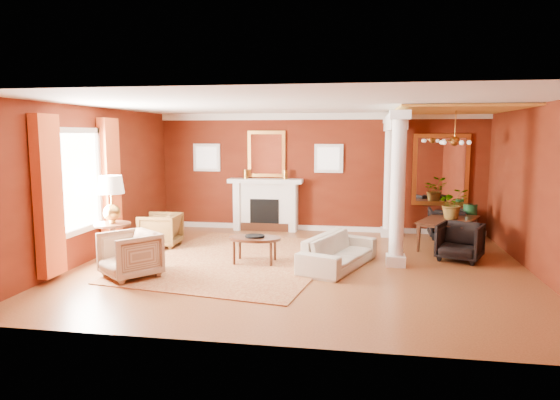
% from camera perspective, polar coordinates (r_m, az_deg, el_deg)
% --- Properties ---
extents(ground, '(8.00, 8.00, 0.00)m').
position_cam_1_polar(ground, '(9.17, 2.41, -7.54)').
color(ground, brown).
rests_on(ground, ground).
extents(room_shell, '(8.04, 7.04, 2.92)m').
position_cam_1_polar(room_shell, '(8.86, 2.48, 5.16)').
color(room_shell, '#5B1D0C').
rests_on(room_shell, ground).
extents(fireplace, '(1.85, 0.42, 1.29)m').
position_cam_1_polar(fireplace, '(12.46, -1.66, -0.52)').
color(fireplace, white).
rests_on(fireplace, ground).
extents(overmantel_mirror, '(0.95, 0.07, 1.15)m').
position_cam_1_polar(overmantel_mirror, '(12.48, -1.56, 5.28)').
color(overmantel_mirror, gold).
rests_on(overmantel_mirror, fireplace).
extents(flank_window_left, '(0.70, 0.07, 0.70)m').
position_cam_1_polar(flank_window_left, '(12.88, -8.36, 4.83)').
color(flank_window_left, white).
rests_on(flank_window_left, room_shell).
extents(flank_window_right, '(0.70, 0.07, 0.70)m').
position_cam_1_polar(flank_window_right, '(12.30, 5.59, 4.75)').
color(flank_window_right, white).
rests_on(flank_window_right, room_shell).
extents(left_window, '(0.21, 2.55, 2.60)m').
position_cam_1_polar(left_window, '(9.62, -21.71, 1.27)').
color(left_window, white).
rests_on(left_window, room_shell).
extents(column_front, '(0.36, 0.36, 2.80)m').
position_cam_1_polar(column_front, '(9.16, 13.31, 1.34)').
color(column_front, white).
rests_on(column_front, ground).
extents(column_back, '(0.36, 0.36, 2.80)m').
position_cam_1_polar(column_back, '(11.85, 12.43, 2.70)').
color(column_back, white).
rests_on(column_back, ground).
extents(header_beam, '(0.30, 3.20, 0.32)m').
position_cam_1_polar(header_beam, '(10.71, 12.92, 8.59)').
color(header_beam, white).
rests_on(header_beam, column_front).
extents(amber_ceiling, '(2.30, 3.40, 0.04)m').
position_cam_1_polar(amber_ceiling, '(10.70, 19.25, 9.71)').
color(amber_ceiling, gold).
rests_on(amber_ceiling, room_shell).
extents(dining_mirror, '(1.30, 0.07, 1.70)m').
position_cam_1_polar(dining_mirror, '(12.41, 17.89, 3.29)').
color(dining_mirror, gold).
rests_on(dining_mirror, room_shell).
extents(chandelier, '(0.60, 0.62, 0.75)m').
position_cam_1_polar(chandelier, '(10.75, 19.33, 6.38)').
color(chandelier, '#B8893A').
rests_on(chandelier, room_shell).
extents(crown_trim, '(8.00, 0.08, 0.16)m').
position_cam_1_polar(crown_trim, '(12.31, 4.47, 9.51)').
color(crown_trim, white).
rests_on(crown_trim, room_shell).
extents(base_trim, '(8.00, 0.08, 0.12)m').
position_cam_1_polar(base_trim, '(12.51, 4.34, -3.22)').
color(base_trim, white).
rests_on(base_trim, ground).
extents(rug, '(3.99, 4.91, 0.02)m').
position_cam_1_polar(rug, '(9.63, -4.69, -6.78)').
color(rug, maroon).
rests_on(rug, ground).
extents(sofa, '(1.22, 2.05, 0.77)m').
position_cam_1_polar(sofa, '(9.09, 6.71, -5.22)').
color(sofa, beige).
rests_on(sofa, ground).
extents(armchair_leopard, '(0.76, 0.81, 0.79)m').
position_cam_1_polar(armchair_leopard, '(10.93, -13.51, -3.17)').
color(armchair_leopard, black).
rests_on(armchair_leopard, ground).
extents(armchair_stripe, '(1.13, 1.12, 0.85)m').
position_cam_1_polar(armchair_stripe, '(8.71, -16.79, -5.78)').
color(armchair_stripe, tan).
rests_on(armchair_stripe, ground).
extents(coffee_table, '(0.98, 0.98, 0.49)m').
position_cam_1_polar(coffee_table, '(9.27, -2.90, -4.54)').
color(coffee_table, black).
rests_on(coffee_table, ground).
extents(coffee_book, '(0.16, 0.04, 0.21)m').
position_cam_1_polar(coffee_book, '(9.24, -3.28, -3.61)').
color(coffee_book, black).
rests_on(coffee_book, coffee_table).
extents(side_table, '(0.66, 0.66, 1.64)m').
position_cam_1_polar(side_table, '(9.60, -18.69, -0.42)').
color(side_table, black).
rests_on(side_table, ground).
extents(dining_table, '(1.23, 1.81, 0.96)m').
position_cam_1_polar(dining_table, '(11.15, 18.83, -2.73)').
color(dining_table, black).
rests_on(dining_table, ground).
extents(dining_chair_near, '(0.99, 0.96, 0.79)m').
position_cam_1_polar(dining_chair_near, '(10.07, 19.88, -4.32)').
color(dining_chair_near, black).
rests_on(dining_chair_near, ground).
extents(dining_chair_far, '(0.78, 0.73, 0.77)m').
position_cam_1_polar(dining_chair_far, '(12.11, 18.43, -2.37)').
color(dining_chair_far, black).
rests_on(dining_chair_far, ground).
extents(green_urn, '(0.34, 0.34, 0.82)m').
position_cam_1_polar(green_urn, '(12.14, 20.83, -2.76)').
color(green_urn, '#154220').
rests_on(green_urn, ground).
extents(potted_plant, '(0.70, 0.76, 0.51)m').
position_cam_1_polar(potted_plant, '(11.13, 19.19, 1.05)').
color(potted_plant, '#26591E').
rests_on(potted_plant, dining_table).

